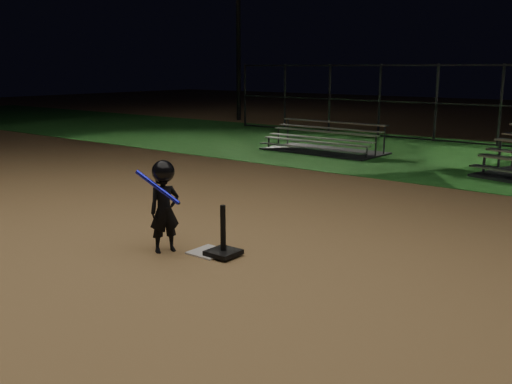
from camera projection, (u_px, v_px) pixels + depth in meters
name	position (u px, v px, depth m)	size (l,w,h in m)	color
ground	(209.00, 253.00, 7.48)	(80.00, 80.00, 0.00)	#997445
grass_strip	(464.00, 159.00, 15.16)	(60.00, 8.00, 0.01)	#1D561C
home_plate	(209.00, 252.00, 7.48)	(0.45, 0.45, 0.02)	beige
batting_tee	(223.00, 246.00, 7.31)	(0.38, 0.38, 0.66)	black
child_batter	(164.00, 204.00, 7.41)	(0.55, 0.54, 1.22)	black
bleacher_left	(323.00, 146.00, 16.31)	(3.49, 1.78, 0.84)	silver
backstop_fence	(501.00, 106.00, 17.19)	(20.08, 0.08, 2.50)	#38383D
light_pole_left	(237.00, 8.00, 25.13)	(0.90, 0.53, 8.30)	#2D2D30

